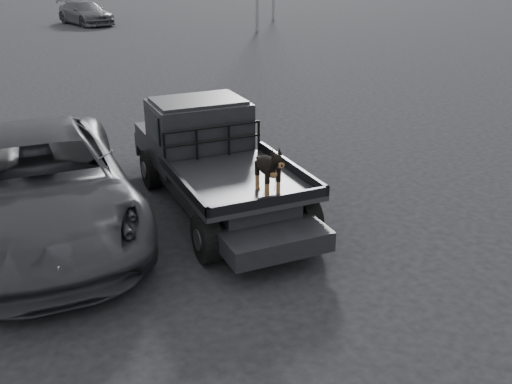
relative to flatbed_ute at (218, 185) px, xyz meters
name	(u,v)px	position (x,y,z in m)	size (l,w,h in m)	color
ground	(265,247)	(0.14, -1.66, -0.46)	(120.00, 120.00, 0.00)	black
flatbed_ute	(218,185)	(0.00, 0.00, 0.00)	(2.00, 5.40, 0.92)	black
ute_cab	(199,122)	(0.00, 0.95, 0.90)	(1.72, 1.30, 0.88)	black
headache_rack	(213,142)	(0.00, 0.20, 0.74)	(1.80, 0.08, 0.55)	black
dog	(268,169)	(0.19, -1.65, 0.83)	(0.32, 0.60, 0.74)	black
parked_suv	(41,185)	(-2.91, 0.34, 0.37)	(2.75, 5.97, 1.66)	#29292D
distant_car_b	(85,13)	(2.33, 29.86, 0.26)	(2.01, 4.94, 1.43)	#404145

